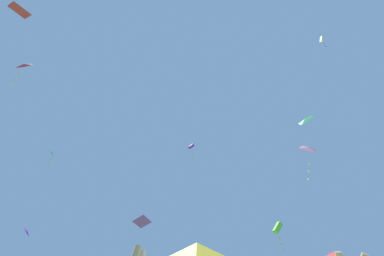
# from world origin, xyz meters

# --- Properties ---
(canopy_tent_yellow) EXTENTS (2.94, 2.94, 3.14)m
(canopy_tent_yellow) POSITION_xyz_m (-0.76, 6.36, 2.67)
(canopy_tent_yellow) COLOR #9E9EA3
(canopy_tent_yellow) RESTS_ON ground
(kite_pink_diamond) EXTENTS (1.02, 1.19, 2.61)m
(kite_pink_diamond) POSITION_xyz_m (6.23, 11.10, 9.28)
(kite_pink_diamond) COLOR pink
(kite_purple_diamond) EXTENTS (1.45, 1.77, 0.59)m
(kite_purple_diamond) POSITION_xyz_m (-5.26, 17.52, 6.29)
(kite_purple_diamond) COLOR purple
(kite_green_diamond) EXTENTS (1.56, 1.54, 1.08)m
(kite_green_diamond) POSITION_xyz_m (7.72, 14.42, 13.38)
(kite_green_diamond) COLOR green
(kite_red_diamond) EXTENTS (1.53, 1.15, 0.78)m
(kite_red_diamond) POSITION_xyz_m (-13.03, 7.63, 18.77)
(kite_red_diamond) COLOR red
(kite_purple_box) EXTENTS (0.81, 0.84, 1.91)m
(kite_purple_box) POSITION_xyz_m (-1.74, 25.87, 16.56)
(kite_purple_box) COLOR purple
(kite_red_delta) EXTENTS (1.34, 1.00, 2.64)m
(kite_red_delta) POSITION_xyz_m (-14.79, 11.94, 17.47)
(kite_red_delta) COLOR red
(kite_white_box) EXTENTS (0.40, 0.36, 1.29)m
(kite_white_box) POSITION_xyz_m (9.43, 11.86, 19.39)
(kite_white_box) COLOR white
(kite_green_delta) EXTENTS (0.62, 0.80, 1.50)m
(kite_green_delta) POSITION_xyz_m (-12.14, 14.59, 10.85)
(kite_green_delta) COLOR green
(kite_purple_delta) EXTENTS (0.92, 1.15, 0.89)m
(kite_purple_delta) POSITION_xyz_m (-16.61, 21.67, 6.29)
(kite_purple_delta) COLOR purple
(kite_lime_box) EXTENTS (1.08, 0.78, 2.54)m
(kite_lime_box) POSITION_xyz_m (6.44, 22.80, 6.61)
(kite_lime_box) COLOR #75D138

